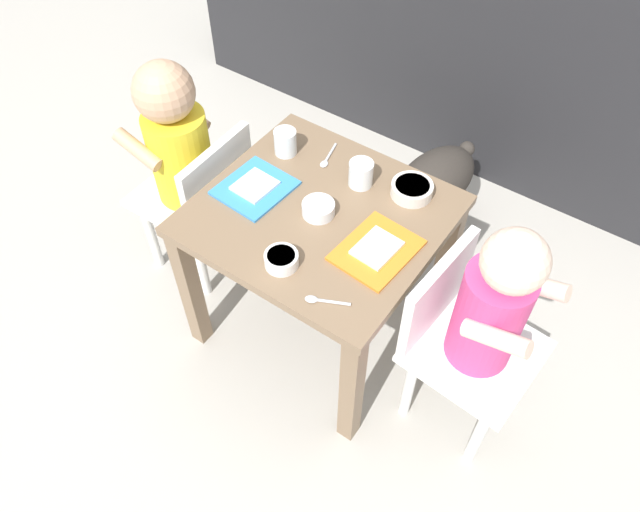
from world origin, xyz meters
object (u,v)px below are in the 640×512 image
object	(u,v)px
dog	(430,185)
water_cup_left	(361,175)
dining_table	(320,236)
food_tray_right	(377,250)
veggie_bowl_near	(412,189)
cereal_bowl_right_side	(319,209)
seated_child_right	(484,314)
water_cup_right	(285,143)
veggie_bowl_far	(281,259)
spoon_by_left_tray	(323,301)
seated_child_left	(182,151)
food_tray_left	(255,187)
spoon_by_right_tray	(328,158)

from	to	relation	value
dog	water_cup_left	xyz separation A→B (m)	(-0.04, -0.36, 0.29)
dining_table	food_tray_right	xyz separation A→B (m)	(0.18, -0.03, 0.09)
veggie_bowl_near	cereal_bowl_right_side	size ratio (longest dim) A/B	1.31
seated_child_right	water_cup_right	size ratio (longest dim) A/B	10.26
water_cup_right	veggie_bowl_far	distance (m)	0.38
veggie_bowl_near	spoon_by_left_tray	xyz separation A→B (m)	(0.01, -0.39, -0.01)
seated_child_right	veggie_bowl_far	world-z (taller)	seated_child_right
seated_child_left	cereal_bowl_right_side	size ratio (longest dim) A/B	9.03
veggie_bowl_far	water_cup_right	bearing A→B (deg)	125.70
seated_child_right	water_cup_left	size ratio (longest dim) A/B	10.46
food_tray_left	cereal_bowl_right_side	world-z (taller)	cereal_bowl_right_side
veggie_bowl_near	spoon_by_right_tray	bearing A→B (deg)	-177.59
dog	water_cup_left	bearing A→B (deg)	-97.11
dining_table	food_tray_right	bearing A→B (deg)	-9.14
dining_table	spoon_by_left_tray	xyz separation A→B (m)	(0.16, -0.21, 0.09)
seated_child_left	seated_child_right	distance (m)	0.90
veggie_bowl_far	spoon_by_right_tray	bearing A→B (deg)	108.49
food_tray_left	cereal_bowl_right_side	size ratio (longest dim) A/B	2.31
seated_child_left	food_tray_left	world-z (taller)	seated_child_left
cereal_bowl_right_side	veggie_bowl_far	bearing A→B (deg)	-83.24
seated_child_left	veggie_bowl_near	distance (m)	0.63
spoon_by_right_tray	seated_child_right	bearing A→B (deg)	-18.56
seated_child_right	dog	world-z (taller)	seated_child_right
seated_child_right	veggie_bowl_far	distance (m)	0.46
food_tray_right	water_cup_right	size ratio (longest dim) A/B	2.95
seated_child_right	food_tray_left	distance (m)	0.63
cereal_bowl_right_side	spoon_by_left_tray	world-z (taller)	cereal_bowl_right_side
seated_child_left	water_cup_left	size ratio (longest dim) A/B	10.68
water_cup_left	veggie_bowl_far	xyz separation A→B (m)	(-0.00, -0.32, -0.01)
veggie_bowl_far	seated_child_right	bearing A→B (deg)	21.74
veggie_bowl_far	seated_child_left	bearing A→B (deg)	159.89
cereal_bowl_right_side	seated_child_left	bearing A→B (deg)	-179.69
cereal_bowl_right_side	seated_child_right	bearing A→B (deg)	-0.88
food_tray_left	spoon_by_left_tray	xyz separation A→B (m)	(0.33, -0.18, -0.00)
seated_child_left	seated_child_right	xyz separation A→B (m)	(0.90, -0.00, -0.02)
food_tray_right	veggie_bowl_far	world-z (taller)	veggie_bowl_far
seated_child_left	spoon_by_left_tray	world-z (taller)	seated_child_left
seated_child_right	cereal_bowl_right_side	xyz separation A→B (m)	(-0.44, 0.01, 0.06)
dog	water_cup_right	bearing A→B (deg)	-126.18
dog	seated_child_right	bearing A→B (deg)	-53.53
dog	dining_table	bearing A→B (deg)	-98.15
dining_table	veggie_bowl_far	distance (m)	0.21
food_tray_right	veggie_bowl_near	size ratio (longest dim) A/B	1.94
dining_table	dog	bearing A→B (deg)	81.85
dining_table	dog	size ratio (longest dim) A/B	1.35
seated_child_right	cereal_bowl_right_side	size ratio (longest dim) A/B	8.84
food_tray_right	cereal_bowl_right_side	bearing A→B (deg)	172.92
veggie_bowl_far	cereal_bowl_right_side	distance (m)	0.18
seated_child_left	water_cup_right	xyz separation A→B (m)	(0.25, 0.14, 0.05)
spoon_by_right_tray	veggie_bowl_near	bearing A→B (deg)	2.41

